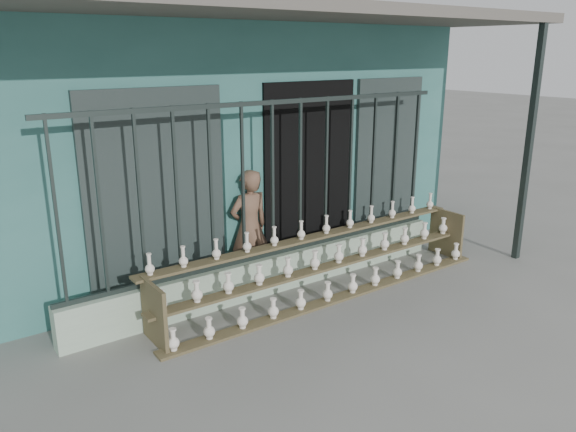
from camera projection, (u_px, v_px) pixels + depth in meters
ground at (345, 332)px, 5.72m from camera, size 60.00×60.00×0.00m
workshop_building at (165, 128)px, 8.56m from camera, size 7.40×6.60×3.21m
parapet_wall at (273, 273)px, 6.67m from camera, size 5.00×0.20×0.45m
security_fence at (273, 180)px, 6.35m from camera, size 5.00×0.04×1.80m
shelf_rack at (328, 263)px, 6.58m from camera, size 4.50×0.68×0.85m
elderly_woman at (249, 227)px, 6.78m from camera, size 0.53×0.35×1.42m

